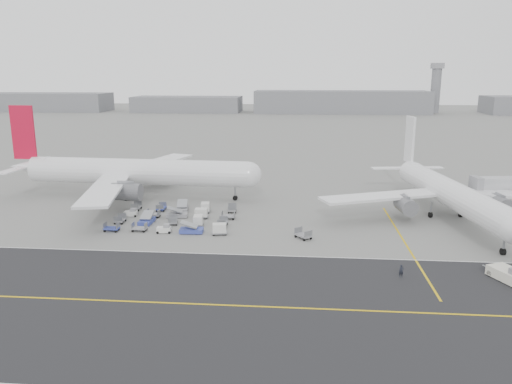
# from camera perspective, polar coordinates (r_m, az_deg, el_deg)

# --- Properties ---
(ground) EXTENTS (700.00, 700.00, 0.00)m
(ground) POSITION_cam_1_polar(r_m,az_deg,el_deg) (73.81, -6.11, -6.41)
(ground) COLOR gray
(ground) RESTS_ON ground
(taxiway) EXTENTS (220.00, 59.00, 0.03)m
(taxiway) POSITION_cam_1_polar(r_m,az_deg,el_deg) (56.65, -4.52, -12.73)
(taxiway) COLOR #262629
(taxiway) RESTS_ON ground
(horizon_buildings) EXTENTS (520.00, 28.00, 28.00)m
(horizon_buildings) POSITION_cam_1_polar(r_m,az_deg,el_deg) (329.44, 7.86, 8.96)
(horizon_buildings) COLOR slate
(horizon_buildings) RESTS_ON ground
(control_tower) EXTENTS (7.00, 7.00, 31.25)m
(control_tower) POSITION_cam_1_polar(r_m,az_deg,el_deg) (344.20, 19.85, 11.20)
(control_tower) COLOR slate
(control_tower) RESTS_ON ground
(airliner_a) EXTENTS (53.82, 53.14, 18.55)m
(airliner_a) POSITION_cam_1_polar(r_m,az_deg,el_deg) (105.19, -13.99, 2.29)
(airliner_a) COLOR white
(airliner_a) RESTS_ON ground
(airliner_b) EXTENTS (45.88, 46.69, 16.17)m
(airliner_b) POSITION_cam_1_polar(r_m,az_deg,el_deg) (93.62, 21.10, 0.00)
(airliner_b) COLOR white
(airliner_b) RESTS_ON ground
(pushback_tug) EXTENTS (4.76, 7.27, 2.11)m
(pushback_tug) POSITION_cam_1_polar(r_m,az_deg,el_deg) (69.25, 27.23, -8.49)
(pushback_tug) COLOR silver
(pushback_tug) RESTS_ON ground
(gse_cluster) EXTENTS (26.64, 21.87, 1.85)m
(gse_cluster) POSITION_cam_1_polar(r_m,az_deg,el_deg) (87.63, -9.24, -3.29)
(gse_cluster) COLOR gray
(gse_cluster) RESTS_ON ground
(stray_dolly) EXTENTS (2.90, 3.01, 1.59)m
(stray_dolly) POSITION_cam_1_polar(r_m,az_deg,el_deg) (77.93, 5.42, -5.31)
(stray_dolly) COLOR silver
(stray_dolly) RESTS_ON ground
(ground_crew_a) EXTENTS (0.59, 0.39, 1.62)m
(ground_crew_a) POSITION_cam_1_polar(r_m,az_deg,el_deg) (65.79, 16.27, -8.66)
(ground_crew_a) COLOR black
(ground_crew_a) RESTS_ON ground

